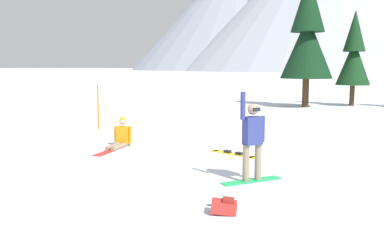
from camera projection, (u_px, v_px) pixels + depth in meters
The scene contains 9 objects.
ground_plane at pixel (82, 172), 10.42m from camera, with size 800.00×800.00×0.00m, color silver.
snowboarder_foreground at pixel (252, 139), 9.45m from camera, with size 1.12×1.33×2.01m.
snowboarder_midground at pixel (121, 137), 13.56m from camera, with size 0.69×1.85×0.95m.
loose_snowboard_near_right at pixel (233, 154), 12.47m from camera, with size 1.70×0.76×0.09m.
backpack_red at pixel (224, 206), 7.46m from camera, with size 0.55×0.47×0.28m.
trail_marker_pole at pixel (98, 107), 17.29m from camera, with size 0.06×0.06×1.84m, color orange.
pine_tree_tall at pixel (354, 54), 27.34m from camera, with size 2.15×2.15×6.10m.
pine_tree_twin at pixel (307, 35), 26.26m from camera, with size 3.18×3.18×8.13m.
peak_west_ridge at pixel (246, 3), 267.23m from camera, with size 142.29×142.29×79.04m.
Camera 1 is at (6.88, -7.97, 2.56)m, focal length 40.08 mm.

